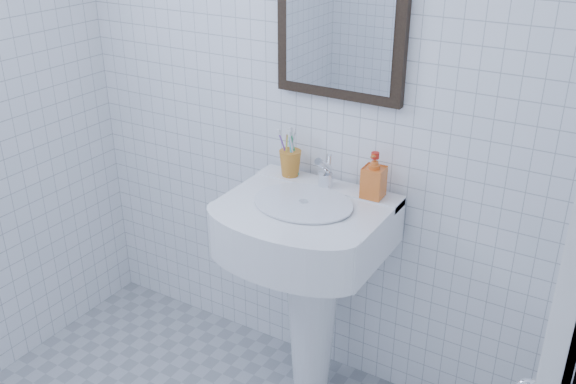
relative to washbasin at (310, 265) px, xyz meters
The scene contains 9 objects.
wall_back 0.68m from the washbasin, 119.52° to the left, with size 2.20×0.02×2.50m, color white.
wall_right 1.53m from the washbasin, 45.23° to the right, with size 0.02×2.40×2.50m, color white.
washbasin is the anchor object (origin of this frame).
faucet 0.36m from the washbasin, 90.00° to the left, with size 0.06×0.12×0.14m.
toothbrush_cup 0.41m from the washbasin, 141.58° to the left, with size 0.09×0.09×0.10m, color orange, non-canonical shape.
soap_dispenser 0.44m from the washbasin, 32.66° to the left, with size 0.08×0.08×0.17m, color #D05314.
wall_mirror 0.95m from the washbasin, 90.00° to the left, with size 0.50×0.04×0.62m.
bathroom_door 1.12m from the washbasin, 24.51° to the right, with size 0.04×0.80×2.00m, color silver.
hand_towel 1.00m from the washbasin, 17.71° to the right, with size 0.03×0.16×0.38m, color beige.
Camera 1 is at (1.14, -0.88, 1.95)m, focal length 40.00 mm.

